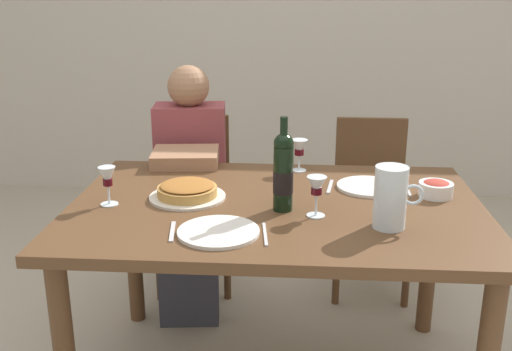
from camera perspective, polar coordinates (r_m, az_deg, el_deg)
The scene contains 18 objects.
back_wall at distance 4.38m, azimuth 3.28°, elevation 16.20°, with size 8.00×0.10×2.80m, color beige.
dining_table at distance 2.22m, azimuth 1.93°, elevation -4.91°, with size 1.50×1.00×0.76m.
wine_bottle at distance 2.08m, azimuth 2.62°, elevation 0.35°, with size 0.07×0.07×0.34m.
water_pitcher at distance 1.99m, azimuth 12.70°, elevation -2.38°, with size 0.16×0.11×0.21m.
baked_tart at distance 2.24m, azimuth -6.57°, elevation -1.49°, with size 0.29×0.29×0.06m.
salad_bowl at distance 2.34m, azimuth 16.79°, elevation -1.15°, with size 0.13×0.13×0.06m.
wine_glass_left_diner at distance 2.20m, azimuth -13.99°, elevation -0.30°, with size 0.06×0.06×0.14m.
wine_glass_right_diner at distance 2.04m, azimuth 5.80°, elevation -1.19°, with size 0.07×0.07×0.14m.
wine_glass_centre at distance 2.54m, azimuth 4.15°, elevation 2.52°, with size 0.07×0.07×0.14m.
dinner_plate_left_setting at distance 1.93m, azimuth -3.60°, elevation -5.38°, with size 0.27×0.27×0.01m, color white.
dinner_plate_right_setting at distance 2.38m, azimuth 10.68°, elevation -1.05°, with size 0.25×0.25×0.01m, color white.
fork_left_setting at distance 1.95m, azimuth -7.99°, elevation -5.31°, with size 0.16×0.01×0.01m, color silver.
knife_left_setting at distance 1.92m, azimuth 0.87°, elevation -5.62°, with size 0.18×0.01×0.01m, color silver.
knife_right_setting at distance 2.41m, azimuth 14.23°, elevation -1.19°, with size 0.18×0.01×0.01m, color silver.
spoon_right_setting at distance 2.37m, azimuth 7.08°, elevation -1.05°, with size 0.16×0.01×0.01m, color silver.
chair_left at distance 3.14m, azimuth -5.86°, elevation -1.38°, with size 0.44×0.44×0.87m.
diner_left at distance 2.88m, azimuth -6.35°, elevation -0.68°, with size 0.37×0.53×1.16m.
chair_right at distance 3.12m, azimuth 10.84°, elevation -1.72°, with size 0.40×0.40×0.87m.
Camera 1 is at (0.07, -2.04, 1.53)m, focal length 41.92 mm.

